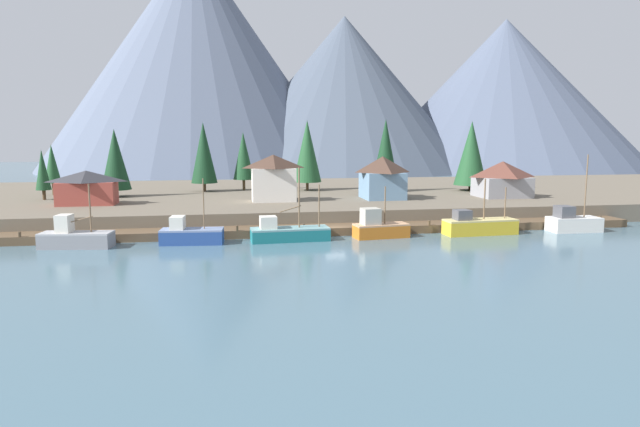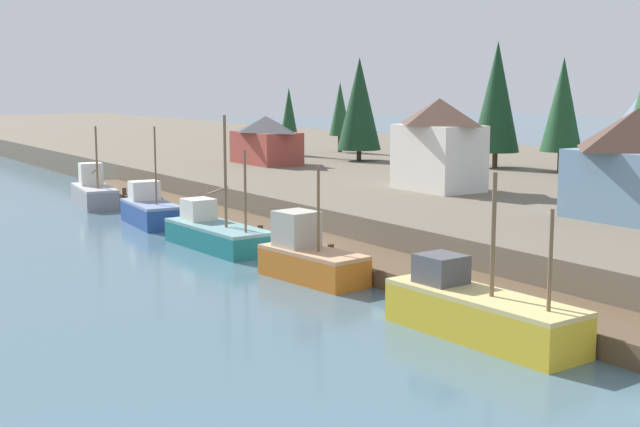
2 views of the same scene
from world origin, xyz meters
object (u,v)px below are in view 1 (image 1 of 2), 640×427
object	(u,v)px
fishing_boat_yellow	(479,226)
conifer_mid_right	(42,170)
fishing_boat_white	(573,222)
fishing_boat_grey	(75,238)
conifer_back_right	(243,156)
conifer_centre	(204,153)
fishing_boat_blue	(190,234)
house_white	(274,178)
conifer_near_left	(52,164)
house_grey	(502,179)
conifer_far_left	(385,152)
conifer_near_right	(115,159)
house_blue	(382,177)
conifer_back_left	(471,153)
fishing_boat_orange	(379,227)
house_red	(87,187)
conifer_mid_left	(307,151)
fishing_boat_teal	(288,233)

from	to	relation	value
fishing_boat_yellow	conifer_mid_right	bearing A→B (deg)	152.96
fishing_boat_white	fishing_boat_grey	bearing A→B (deg)	-178.21
conifer_back_right	conifer_centre	xyz separation A→B (m)	(-6.91, -1.34, 0.64)
fishing_boat_grey	fishing_boat_white	xyz separation A→B (m)	(60.26, 0.22, 0.07)
conifer_centre	fishing_boat_blue	bearing A→B (deg)	-90.70
house_white	conifer_mid_right	bearing A→B (deg)	167.34
conifer_near_left	conifer_mid_right	world-z (taller)	conifer_near_left
house_grey	conifer_far_left	bearing A→B (deg)	144.19
conifer_near_right	house_blue	bearing A→B (deg)	-13.17
conifer_far_left	conifer_back_left	bearing A→B (deg)	-3.35
conifer_mid_right	conifer_centre	size ratio (longest dim) A/B	0.63
fishing_boat_orange	house_white	world-z (taller)	house_white
house_red	house_blue	xyz separation A→B (m)	(43.43, 0.44, 0.88)
fishing_boat_blue	conifer_near_right	xyz separation A→B (m)	(-13.15, 28.91, 7.43)
house_blue	conifer_far_left	size ratio (longest dim) A/B	0.55
conifer_near_right	conifer_mid_left	world-z (taller)	conifer_mid_left
conifer_back_left	conifer_near_left	bearing A→B (deg)	175.90
house_grey	conifer_back_left	bearing A→B (deg)	92.61
conifer_back_right	conifer_mid_right	bearing A→B (deg)	-161.58
house_red	conifer_mid_right	size ratio (longest dim) A/B	1.06
fishing_boat_teal	house_red	world-z (taller)	fishing_boat_teal
fishing_boat_white	conifer_mid_right	size ratio (longest dim) A/B	1.28
conifer_centre	conifer_far_left	world-z (taller)	conifer_far_left
fishing_boat_white	conifer_far_left	xyz separation A→B (m)	(-16.24, 29.78, 8.27)
fishing_boat_orange	fishing_boat_yellow	distance (m)	12.89
fishing_boat_white	fishing_boat_blue	bearing A→B (deg)	-178.34
conifer_near_right	conifer_far_left	world-z (taller)	conifer_far_left
conifer_back_left	conifer_far_left	size ratio (longest dim) A/B	0.97
fishing_boat_grey	conifer_mid_left	distance (m)	47.01
fishing_boat_teal	fishing_boat_white	bearing A→B (deg)	-2.38
fishing_boat_white	conifer_near_right	bearing A→B (deg)	156.31
fishing_boat_teal	fishing_boat_white	size ratio (longest dim) A/B	0.94
house_red	house_blue	bearing A→B (deg)	0.58
house_grey	conifer_near_left	world-z (taller)	conifer_near_left
conifer_near_left	conifer_mid_right	xyz separation A→B (m)	(0.77, -7.59, -0.55)
fishing_boat_teal	conifer_near_right	distance (m)	38.58
house_blue	conifer_mid_right	size ratio (longest dim) A/B	0.90
conifer_back_left	house_red	bearing A→B (deg)	-170.80
fishing_boat_grey	fishing_boat_orange	world-z (taller)	fishing_boat_grey
fishing_boat_yellow	conifer_mid_right	distance (m)	64.34
conifer_near_left	conifer_far_left	distance (m)	55.98
fishing_boat_blue	house_blue	xyz separation A→B (m)	(28.14, 19.25, 4.79)
fishing_boat_teal	conifer_near_left	distance (m)	49.51
fishing_boat_orange	conifer_back_right	size ratio (longest dim) A/B	0.65
fishing_boat_teal	fishing_boat_orange	bearing A→B (deg)	-2.18
fishing_boat_white	conifer_back_right	distance (m)	55.16
conifer_mid_right	conifer_back_right	bearing A→B (deg)	18.42
house_white	conifer_centre	xyz separation A→B (m)	(-10.72, 16.63, 3.26)
fishing_boat_blue	house_white	size ratio (longest dim) A/B	1.07
house_grey	house_blue	world-z (taller)	house_blue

